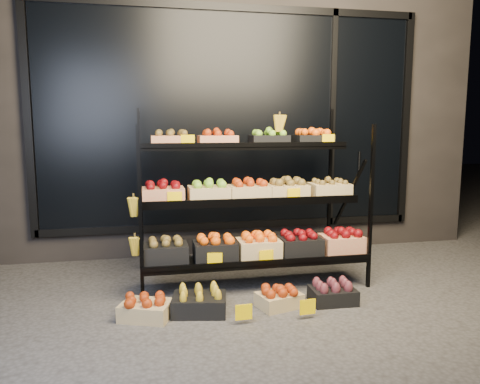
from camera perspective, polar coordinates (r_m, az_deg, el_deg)
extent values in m
plane|color=#514F4C|center=(4.09, 3.18, -13.28)|extent=(24.00, 24.00, 0.00)
cube|color=#2D2826|center=(6.35, -2.75, 10.52)|extent=(6.00, 2.00, 3.50)
cube|color=black|center=(5.34, -1.03, 8.81)|extent=(4.20, 0.04, 2.40)
cube|color=black|center=(5.45, -0.96, -4.02)|extent=(4.30, 0.06, 0.08)
cube|color=black|center=(5.47, -1.03, 21.59)|extent=(4.30, 0.06, 0.08)
cube|color=black|center=(5.36, -24.45, 8.07)|extent=(0.08, 0.06, 2.50)
cube|color=black|center=(6.10, 19.52, 8.27)|extent=(0.08, 0.06, 2.50)
cube|color=black|center=(5.67, 11.16, 8.62)|extent=(0.06, 0.06, 2.50)
cylinder|color=black|center=(5.80, 14.33, 3.57)|extent=(0.02, 0.02, 0.25)
cube|color=black|center=(3.93, -12.06, -2.93)|extent=(0.03, 0.03, 1.50)
cube|color=black|center=(4.41, 15.67, -1.84)|extent=(0.03, 0.03, 1.50)
cube|color=black|center=(4.87, -12.01, 0.18)|extent=(0.03, 0.03, 1.66)
cube|color=black|center=(5.26, 10.90, 0.81)|extent=(0.03, 0.03, 1.66)
cube|color=black|center=(4.32, 2.02, -8.35)|extent=(2.05, 0.42, 0.03)
cube|color=black|center=(4.12, 2.68, -8.66)|extent=(2.05, 0.02, 0.05)
cube|color=black|center=(4.49, 1.16, -1.15)|extent=(2.05, 0.40, 0.03)
cube|color=black|center=(4.30, 1.72, -1.09)|extent=(2.05, 0.02, 0.05)
cube|color=black|center=(4.73, 0.37, 5.42)|extent=(2.05, 0.40, 0.03)
cube|color=black|center=(4.54, 0.87, 5.75)|extent=(2.05, 0.02, 0.05)
cube|color=tan|center=(4.63, -8.44, 6.14)|extent=(0.38, 0.28, 0.11)
ellipsoid|color=brown|center=(4.63, -8.46, 7.19)|extent=(0.32, 0.24, 0.07)
cube|color=tan|center=(4.68, -2.76, 6.24)|extent=(0.38, 0.28, 0.11)
ellipsoid|color=#AF290C|center=(4.68, -2.77, 7.28)|extent=(0.32, 0.24, 0.07)
cube|color=black|center=(4.79, 3.53, 6.28)|extent=(0.38, 0.28, 0.11)
ellipsoid|color=#85C431|center=(4.79, 3.54, 7.30)|extent=(0.32, 0.24, 0.07)
cube|color=black|center=(4.93, 8.88, 6.26)|extent=(0.38, 0.28, 0.11)
ellipsoid|color=#FF610D|center=(4.93, 8.90, 7.24)|extent=(0.32, 0.24, 0.07)
cube|color=tan|center=(4.37, -9.34, -0.39)|extent=(0.38, 0.28, 0.14)
ellipsoid|color=maroon|center=(4.36, -9.37, 0.91)|extent=(0.32, 0.24, 0.07)
cube|color=#D2B579|center=(4.41, -3.80, -0.22)|extent=(0.38, 0.28, 0.14)
ellipsoid|color=#85C431|center=(4.40, -3.82, 1.07)|extent=(0.32, 0.24, 0.07)
cube|color=#D2B579|center=(4.48, 1.11, -0.08)|extent=(0.38, 0.28, 0.14)
ellipsoid|color=#AF290C|center=(4.46, 1.11, 1.19)|extent=(0.32, 0.24, 0.07)
cube|color=#D2B579|center=(4.58, 5.79, 0.06)|extent=(0.38, 0.28, 0.14)
ellipsoid|color=brown|center=(4.56, 5.81, 1.31)|extent=(0.32, 0.24, 0.07)
cube|color=#D2B579|center=(4.72, 10.83, 0.21)|extent=(0.38, 0.28, 0.14)
ellipsoid|color=brown|center=(4.71, 10.86, 1.42)|extent=(0.32, 0.24, 0.07)
cube|color=black|center=(4.18, -9.02, -7.51)|extent=(0.38, 0.28, 0.18)
ellipsoid|color=brown|center=(4.15, -9.06, -5.92)|extent=(0.32, 0.24, 0.07)
cube|color=black|center=(4.22, -3.04, -7.27)|extent=(0.38, 0.28, 0.18)
ellipsoid|color=#FF610D|center=(4.19, -3.06, -5.69)|extent=(0.32, 0.24, 0.07)
cube|color=#D2B579|center=(4.30, 2.30, -6.99)|extent=(0.38, 0.28, 0.18)
ellipsoid|color=#FF610D|center=(4.27, 2.31, -5.43)|extent=(0.32, 0.24, 0.07)
cube|color=black|center=(4.40, 7.33, -6.67)|extent=(0.38, 0.28, 0.18)
ellipsoid|color=maroon|center=(4.37, 7.36, -5.15)|extent=(0.32, 0.24, 0.07)
cube|color=tan|center=(4.55, 12.27, -6.30)|extent=(0.38, 0.28, 0.18)
ellipsoid|color=maroon|center=(4.52, 12.31, -4.83)|extent=(0.32, 0.24, 0.07)
ellipsoid|color=gold|center=(3.92, -12.87, -0.51)|extent=(0.14, 0.08, 0.22)
ellipsoid|color=gold|center=(3.98, -12.71, -5.25)|extent=(0.14, 0.08, 0.22)
ellipsoid|color=gold|center=(4.71, 4.86, 9.43)|extent=(0.14, 0.08, 0.22)
cube|color=#FFCD00|center=(4.23, -7.96, -0.78)|extent=(0.13, 0.01, 0.12)
cube|color=#FFCD00|center=(4.44, 6.57, -0.33)|extent=(0.13, 0.01, 0.12)
cube|color=#FFCD00|center=(4.83, 10.72, 6.23)|extent=(0.13, 0.01, 0.12)
cube|color=#FFCD00|center=(4.49, -6.38, 6.18)|extent=(0.13, 0.01, 0.12)
cube|color=#FFCD00|center=(4.08, -3.08, -8.25)|extent=(0.13, 0.01, 0.12)
cube|color=#FFCD00|center=(4.17, 3.22, -7.89)|extent=(0.13, 0.01, 0.12)
cube|color=#FFCD00|center=(3.64, 0.46, -15.01)|extent=(0.13, 0.01, 0.12)
cube|color=#FFCD00|center=(3.77, 8.24, -14.26)|extent=(0.13, 0.01, 0.12)
cube|color=#D2B579|center=(3.82, -11.39, -13.98)|extent=(0.45, 0.39, 0.13)
ellipsoid|color=#AF290C|center=(3.79, -11.43, -12.65)|extent=(0.38, 0.33, 0.07)
cube|color=black|center=(3.86, -4.98, -13.49)|extent=(0.47, 0.38, 0.14)
ellipsoid|color=gold|center=(3.82, -5.00, -12.07)|extent=(0.40, 0.32, 0.07)
cube|color=#D2B579|center=(3.98, 4.79, -12.98)|extent=(0.40, 0.34, 0.12)
ellipsoid|color=#AF290C|center=(3.95, 4.80, -11.79)|extent=(0.33, 0.28, 0.07)
cube|color=black|center=(4.13, 11.24, -12.26)|extent=(0.38, 0.28, 0.13)
ellipsoid|color=brown|center=(4.10, 11.27, -11.04)|extent=(0.32, 0.24, 0.07)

